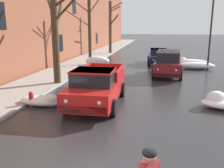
{
  "coord_description": "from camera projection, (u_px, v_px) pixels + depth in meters",
  "views": [
    {
      "loc": [
        1.15,
        -3.81,
        3.6
      ],
      "look_at": [
        -0.85,
        6.98,
        0.98
      ],
      "focal_mm": 39.56,
      "sensor_mm": 36.0,
      "label": 1
    }
  ],
  "objects": [
    {
      "name": "left_sidewalk_slab",
      "position": [
        77.0,
        64.0,
        22.99
      ],
      "size": [
        3.18,
        80.0,
        0.12
      ],
      "primitive_type": "cube",
      "color": "gray",
      "rests_on": "ground"
    },
    {
      "name": "brick_townhouse_facade",
      "position": [
        53.0,
        6.0,
        22.15
      ],
      "size": [
        0.63,
        80.0,
        10.62
      ],
      "color": "brown",
      "rests_on": "ground"
    },
    {
      "name": "snow_bank_mid_block_left",
      "position": [
        44.0,
        101.0,
        11.27
      ],
      "size": [
        2.03,
        0.99,
        0.59
      ],
      "color": "white",
      "rests_on": "ground"
    },
    {
      "name": "snow_bank_near_corner_right",
      "position": [
        196.0,
        66.0,
        20.79
      ],
      "size": [
        3.02,
        1.12,
        0.59
      ],
      "color": "white",
      "rests_on": "ground"
    },
    {
      "name": "snow_bank_along_right_kerb",
      "position": [
        97.0,
        61.0,
        22.24
      ],
      "size": [
        2.2,
        0.97,
        0.88
      ],
      "color": "white",
      "rests_on": "ground"
    },
    {
      "name": "snow_bank_far_right_pile",
      "position": [
        189.0,
        62.0,
        23.14
      ],
      "size": [
        3.01,
        0.95,
        0.65
      ],
      "color": "white",
      "rests_on": "ground"
    },
    {
      "name": "bare_tree_second_along_sidewalk",
      "position": [
        56.0,
        26.0,
        14.62
      ],
      "size": [
        3.18,
        2.43,
        6.71
      ],
      "color": "#423323",
      "rests_on": "ground"
    },
    {
      "name": "bare_tree_mid_block",
      "position": [
        89.0,
        28.0,
        21.96
      ],
      "size": [
        3.84,
        2.5,
        6.56
      ],
      "color": "#423323",
      "rests_on": "ground"
    },
    {
      "name": "bare_tree_far_down_block",
      "position": [
        111.0,
        27.0,
        31.13
      ],
      "size": [
        1.64,
        2.1,
        6.52
      ],
      "color": "#4C3D2D",
      "rests_on": "ground"
    },
    {
      "name": "pickup_truck_red_approaching_near_lane",
      "position": [
        97.0,
        86.0,
        11.26
      ],
      "size": [
        2.27,
        5.03,
        1.76
      ],
      "color": "red",
      "rests_on": "ground"
    },
    {
      "name": "suv_maroon_parked_kerbside_close",
      "position": [
        168.0,
        62.0,
        17.75
      ],
      "size": [
        2.23,
        4.44,
        1.82
      ],
      "color": "maroon",
      "rests_on": "ground"
    },
    {
      "name": "sedan_darkblue_parked_kerbside_mid",
      "position": [
        159.0,
        56.0,
        23.34
      ],
      "size": [
        2.17,
        4.1,
        1.42
      ],
      "color": "navy",
      "rests_on": "ground"
    },
    {
      "name": "fire_hydrant",
      "position": [
        31.0,
        99.0,
        11.12
      ],
      "size": [
        0.42,
        0.22,
        0.71
      ],
      "color": "#B21E19",
      "rests_on": "ground"
    },
    {
      "name": "street_lamp_post",
      "position": [
        211.0,
        24.0,
        19.48
      ],
      "size": [
        0.44,
        0.24,
        6.69
      ],
      "color": "#28282D",
      "rests_on": "ground"
    }
  ]
}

